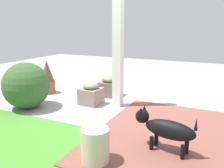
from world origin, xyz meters
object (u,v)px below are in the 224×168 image
(stone_planter_near, at_px, (91,94))
(dog, at_px, (165,128))
(porch_pillar, at_px, (118,41))
(ceramic_urn, at_px, (95,146))
(round_shrub, at_px, (26,86))
(stone_planter_nearest, at_px, (110,86))
(terracotta_pot_spiky, at_px, (47,78))

(stone_planter_near, bearing_deg, dog, 145.44)
(porch_pillar, bearing_deg, stone_planter_near, 15.02)
(stone_planter_near, distance_m, ceramic_urn, 1.93)
(ceramic_urn, bearing_deg, stone_planter_near, -58.31)
(round_shrub, relative_size, dog, 1.11)
(dog, relative_size, ceramic_urn, 1.88)
(stone_planter_nearest, distance_m, stone_planter_near, 0.62)
(stone_planter_nearest, height_order, stone_planter_near, stone_planter_nearest)
(round_shrub, height_order, dog, round_shrub)
(round_shrub, relative_size, terracotta_pot_spiky, 1.13)
(porch_pillar, bearing_deg, dog, 132.56)
(porch_pillar, xyz_separation_m, dog, (-1.13, 1.24, -0.86))
(stone_planter_near, bearing_deg, stone_planter_nearest, -97.00)
(round_shrub, xyz_separation_m, terracotta_pot_spiky, (0.30, -0.89, -0.06))
(stone_planter_near, xyz_separation_m, terracotta_pot_spiky, (1.19, -0.25, 0.14))
(stone_planter_nearest, bearing_deg, porch_pillar, 129.51)
(stone_planter_nearest, distance_m, terracotta_pot_spiky, 1.33)
(porch_pillar, distance_m, round_shrub, 1.74)
(porch_pillar, xyz_separation_m, round_shrub, (1.37, 0.78, -0.75))
(stone_planter_near, distance_m, dog, 1.96)
(stone_planter_near, bearing_deg, round_shrub, 36.04)
(stone_planter_nearest, distance_m, ceramic_urn, 2.44)
(terracotta_pot_spiky, bearing_deg, stone_planter_near, 168.39)
(round_shrub, bearing_deg, terracotta_pot_spiky, -71.39)
(porch_pillar, distance_m, stone_planter_near, 1.07)
(porch_pillar, distance_m, ceramic_urn, 2.08)
(terracotta_pot_spiky, height_order, ceramic_urn, terracotta_pot_spiky)
(stone_planter_nearest, xyz_separation_m, ceramic_urn, (-0.94, 2.25, -0.01))
(stone_planter_nearest, relative_size, dog, 0.59)
(stone_planter_near, height_order, ceramic_urn, stone_planter_near)
(terracotta_pot_spiky, xyz_separation_m, dog, (-2.80, 1.35, -0.05))
(porch_pillar, xyz_separation_m, stone_planter_near, (0.47, 0.13, -0.96))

